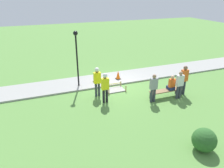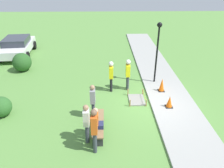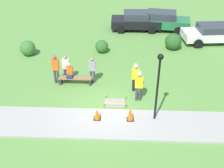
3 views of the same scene
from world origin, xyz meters
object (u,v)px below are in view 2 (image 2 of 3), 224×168
(bystander_in_white_shirt, at_px, (93,100))
(traffic_cone_far_patch, at_px, (162,85))
(bystander_in_orange_shirt, at_px, (94,128))
(worker_assistant, at_px, (111,74))
(worker_supervisor, at_px, (128,72))
(park_bench, at_px, (98,125))
(lamppost_near, at_px, (158,44))
(traffic_cone_near_patch, at_px, (169,102))
(person_seated_on_bench, at_px, (97,120))
(bystander_in_gray_shirt, at_px, (87,121))
(parked_car_white, at_px, (17,46))

(bystander_in_white_shirt, bearing_deg, traffic_cone_far_patch, -58.68)
(bystander_in_orange_shirt, bearing_deg, worker_assistant, -8.65)
(worker_assistant, bearing_deg, worker_supervisor, -80.46)
(traffic_cone_far_patch, xyz_separation_m, park_bench, (-3.20, 3.36, -0.14))
(worker_assistant, distance_m, lamppost_near, 3.08)
(traffic_cone_near_patch, relative_size, worker_assistant, 0.34)
(park_bench, height_order, bystander_in_white_shirt, bystander_in_white_shirt)
(worker_assistant, bearing_deg, person_seated_on_bench, 170.14)
(worker_assistant, height_order, bystander_in_white_shirt, worker_assistant)
(bystander_in_gray_shirt, relative_size, bystander_in_white_shirt, 1.01)
(traffic_cone_near_patch, xyz_separation_m, worker_supervisor, (2.06, 1.83, 0.67))
(traffic_cone_near_patch, bearing_deg, person_seated_on_bench, 119.19)
(worker_supervisor, xyz_separation_m, bystander_in_white_shirt, (-2.65, 1.79, -0.14))
(traffic_cone_near_patch, bearing_deg, bystander_in_orange_shirt, 128.16)
(person_seated_on_bench, xyz_separation_m, worker_assistant, (3.81, -0.66, 0.24))
(bystander_in_orange_shirt, bearing_deg, bystander_in_white_shirt, 4.40)
(traffic_cone_far_patch, bearing_deg, person_seated_on_bench, 135.87)
(lamppost_near, bearing_deg, parked_car_white, 61.84)
(person_seated_on_bench, bearing_deg, bystander_in_white_shirt, 8.76)
(park_bench, height_order, person_seated_on_bench, person_seated_on_bench)
(lamppost_near, height_order, parked_car_white, lamppost_near)
(traffic_cone_far_patch, bearing_deg, bystander_in_gray_shirt, 135.11)
(parked_car_white, bearing_deg, worker_supervisor, -132.45)
(bystander_in_orange_shirt, distance_m, parked_car_white, 12.65)
(worker_supervisor, bearing_deg, person_seated_on_bench, 158.21)
(parked_car_white, bearing_deg, bystander_in_gray_shirt, -154.74)
(bystander_in_orange_shirt, xyz_separation_m, lamppost_near, (5.51, -3.30, 1.38))
(park_bench, xyz_separation_m, person_seated_on_bench, (-0.32, 0.05, 0.47))
(bystander_in_gray_shirt, bearing_deg, worker_supervisor, -24.67)
(bystander_in_gray_shirt, bearing_deg, park_bench, -34.88)
(worker_supervisor, height_order, bystander_in_orange_shirt, bystander_in_orange_shirt)
(traffic_cone_far_patch, xyz_separation_m, bystander_in_white_shirt, (-2.20, 3.62, 0.46))
(bystander_in_white_shirt, bearing_deg, lamppost_near, -45.68)
(bystander_in_orange_shirt, bearing_deg, bystander_in_gray_shirt, 30.65)
(bystander_in_orange_shirt, bearing_deg, traffic_cone_near_patch, -51.84)
(bystander_in_white_shirt, xyz_separation_m, lamppost_near, (3.39, -3.47, 1.49))
(park_bench, relative_size, bystander_in_gray_shirt, 1.18)
(bystander_in_gray_shirt, xyz_separation_m, bystander_in_white_shirt, (1.59, -0.16, -0.01))
(person_seated_on_bench, bearing_deg, traffic_cone_far_patch, -44.13)
(park_bench, distance_m, lamppost_near, 5.83)
(traffic_cone_near_patch, bearing_deg, worker_supervisor, 41.63)
(traffic_cone_near_patch, height_order, worker_supervisor, worker_supervisor)
(person_seated_on_bench, distance_m, bystander_in_white_shirt, 1.34)
(worker_supervisor, xyz_separation_m, bystander_in_gray_shirt, (-4.23, 1.94, -0.13))
(worker_supervisor, bearing_deg, lamppost_near, -66.19)
(traffic_cone_near_patch, xyz_separation_m, bystander_in_gray_shirt, (-2.18, 3.77, 0.54))
(worker_supervisor, bearing_deg, bystander_in_orange_shirt, 161.19)
(person_seated_on_bench, bearing_deg, worker_assistant, -9.86)
(person_seated_on_bench, xyz_separation_m, lamppost_near, (4.71, -3.27, 1.62))
(bystander_in_gray_shirt, height_order, lamppost_near, lamppost_near)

